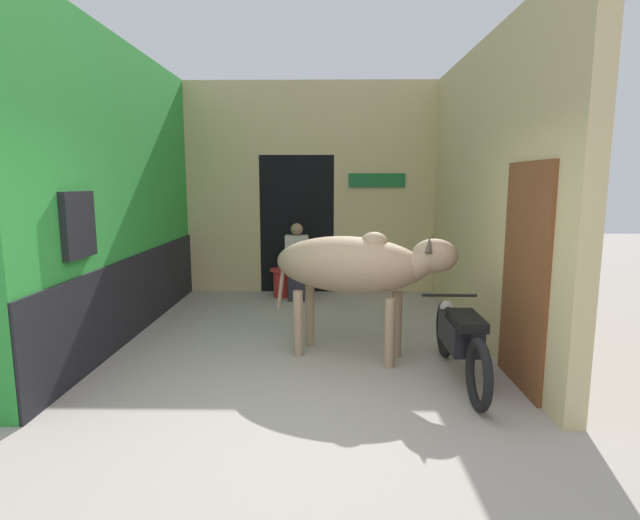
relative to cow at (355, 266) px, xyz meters
name	(u,v)px	position (x,y,z in m)	size (l,w,h in m)	color
ground_plane	(289,429)	(-0.60, -1.65, -1.02)	(30.00, 30.00, 0.00)	#9E9389
wall_left_shopfront	(123,197)	(-2.81, 0.82, 0.72)	(0.25, 4.96, 3.59)	green
wall_back_with_doorway	(305,204)	(-0.70, 3.60, 0.51)	(4.27, 0.93, 3.59)	#D1BC84
wall_right_with_door	(487,194)	(1.62, 0.78, 0.75)	(0.22, 4.96, 3.59)	#D1BC84
cow	(355,266)	(0.00, 0.00, 0.00)	(2.03, 1.16, 1.41)	tan
motorcycle_near	(460,338)	(0.99, -0.63, -0.60)	(0.58, 1.94, 0.74)	black
shopkeeper_seated	(297,259)	(-0.80, 2.72, -0.35)	(0.38, 0.33, 1.25)	#282833
plastic_stool	(281,282)	(-1.08, 2.87, -0.76)	(0.36, 0.36, 0.48)	red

